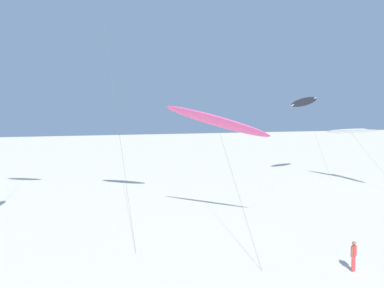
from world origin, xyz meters
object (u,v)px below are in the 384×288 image
at_px(flying_kite_4, 350,131).
at_px(person_near_right, 354,255).
at_px(flying_kite_6, 304,102).
at_px(flying_kite_3, 216,121).

bearing_deg(flying_kite_4, person_near_right, -127.05).
distance_m(flying_kite_4, flying_kite_6, 8.08).
bearing_deg(flying_kite_3, person_near_right, -72.64).
distance_m(flying_kite_6, person_near_right, 36.96).
bearing_deg(flying_kite_6, flying_kite_4, -74.54).
xyz_separation_m(flying_kite_4, person_near_right, (-18.68, -24.75, -5.23)).
height_order(flying_kite_6, person_near_right, flying_kite_6).
bearing_deg(flying_kite_4, flying_kite_3, -149.15).
distance_m(flying_kite_3, flying_kite_6, 28.79).
relative_size(flying_kite_6, person_near_right, 6.38).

